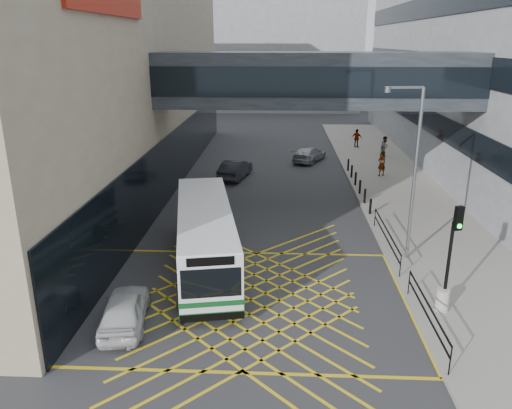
# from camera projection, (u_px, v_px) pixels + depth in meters

# --- Properties ---
(ground) EXTENTS (120.00, 120.00, 0.00)m
(ground) POSITION_uv_depth(u_px,v_px,m) (251.00, 300.00, 19.43)
(ground) COLOR #333335
(building_far) EXTENTS (28.00, 16.00, 18.00)m
(building_far) POSITION_uv_depth(u_px,v_px,m) (261.00, 45.00, 73.61)
(building_far) COLOR gray
(building_far) RESTS_ON ground
(skybridge) EXTENTS (20.00, 4.10, 3.00)m
(skybridge) POSITION_uv_depth(u_px,v_px,m) (316.00, 80.00, 28.32)
(skybridge) COLOR #292E33
(skybridge) RESTS_ON ground
(pavement) EXTENTS (6.00, 54.00, 0.16)m
(pavement) POSITION_uv_depth(u_px,v_px,m) (399.00, 191.00, 33.22)
(pavement) COLOR gray
(pavement) RESTS_ON ground
(box_junction) EXTENTS (12.00, 9.00, 0.01)m
(box_junction) POSITION_uv_depth(u_px,v_px,m) (251.00, 300.00, 19.43)
(box_junction) COLOR gold
(box_junction) RESTS_ON ground
(bus) EXTENTS (4.11, 10.24, 2.80)m
(bus) POSITION_uv_depth(u_px,v_px,m) (205.00, 235.00, 21.82)
(bus) COLOR white
(bus) RESTS_ON ground
(car_white) EXTENTS (2.22, 4.23, 1.28)m
(car_white) POSITION_uv_depth(u_px,v_px,m) (124.00, 309.00, 17.53)
(car_white) COLOR silver
(car_white) RESTS_ON ground
(car_dark) EXTENTS (2.64, 4.65, 1.37)m
(car_dark) POSITION_uv_depth(u_px,v_px,m) (235.00, 169.00, 36.35)
(car_dark) COLOR black
(car_dark) RESTS_ON ground
(car_silver) EXTENTS (3.37, 4.61, 1.32)m
(car_silver) POSITION_uv_depth(u_px,v_px,m) (309.00, 153.00, 41.48)
(car_silver) COLOR #9FA2A8
(car_silver) RESTS_ON ground
(traffic_light) EXTENTS (0.32, 0.49, 4.08)m
(traffic_light) POSITION_uv_depth(u_px,v_px,m) (453.00, 244.00, 17.54)
(traffic_light) COLOR black
(traffic_light) RESTS_ON pavement
(street_lamp) EXTENTS (1.75, 0.45, 7.67)m
(street_lamp) POSITION_uv_depth(u_px,v_px,m) (412.00, 164.00, 21.49)
(street_lamp) COLOR slate
(street_lamp) RESTS_ON pavement
(litter_bin) EXTENTS (0.48, 0.48, 0.84)m
(litter_bin) POSITION_uv_depth(u_px,v_px,m) (442.00, 300.00, 18.26)
(litter_bin) COLOR #ADA89E
(litter_bin) RESTS_ON pavement
(kerb_railings) EXTENTS (0.05, 12.54, 1.00)m
(kerb_railings) POSITION_uv_depth(u_px,v_px,m) (402.00, 263.00, 20.56)
(kerb_railings) COLOR black
(kerb_railings) RESTS_ON pavement
(bollards) EXTENTS (0.14, 10.14, 0.90)m
(bollards) POSITION_uv_depth(u_px,v_px,m) (358.00, 183.00, 33.18)
(bollards) COLOR black
(bollards) RESTS_ON pavement
(pedestrian_a) EXTENTS (0.89, 0.80, 1.82)m
(pedestrian_a) POSITION_uv_depth(u_px,v_px,m) (382.00, 164.00, 36.32)
(pedestrian_a) COLOR gray
(pedestrian_a) RESTS_ON pavement
(pedestrian_b) EXTENTS (0.94, 0.94, 1.72)m
(pedestrian_b) POSITION_uv_depth(u_px,v_px,m) (385.00, 147.00, 42.39)
(pedestrian_b) COLOR gray
(pedestrian_b) RESTS_ON pavement
(pedestrian_c) EXTENTS (1.09, 0.90, 1.67)m
(pedestrian_c) POSITION_uv_depth(u_px,v_px,m) (357.00, 138.00, 46.09)
(pedestrian_c) COLOR gray
(pedestrian_c) RESTS_ON pavement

